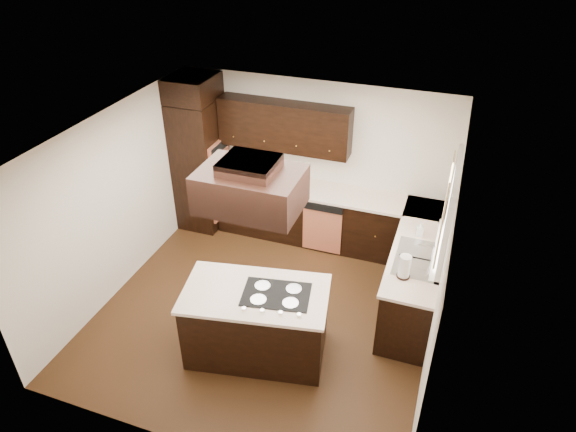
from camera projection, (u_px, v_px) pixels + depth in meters
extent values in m
cube|color=#523117|center=(266.00, 310.00, 6.87)|extent=(4.20, 4.20, 0.02)
cube|color=white|center=(261.00, 136.00, 5.52)|extent=(4.20, 4.20, 0.02)
cube|color=silver|center=(315.00, 160.00, 7.87)|extent=(4.20, 0.02, 2.50)
cube|color=silver|center=(175.00, 360.00, 4.51)|extent=(4.20, 0.02, 2.50)
cube|color=silver|center=(116.00, 203.00, 6.78)|extent=(0.02, 4.20, 2.50)
cube|color=silver|center=(443.00, 269.00, 5.60)|extent=(0.02, 4.20, 2.50)
cube|color=black|center=(200.00, 165.00, 8.15)|extent=(0.65, 0.75, 2.12)
cube|color=#D26F4E|center=(220.00, 165.00, 8.02)|extent=(0.05, 0.62, 0.78)
cube|color=black|center=(310.00, 215.00, 8.05)|extent=(2.93, 0.60, 0.88)
cube|color=black|center=(416.00, 272.00, 6.83)|extent=(0.60, 2.40, 0.88)
cube|color=#FDE0CA|center=(310.00, 190.00, 7.79)|extent=(2.93, 0.63, 0.04)
cube|color=#FDE0CA|center=(419.00, 244.00, 6.59)|extent=(0.63, 2.40, 0.04)
cube|color=black|center=(284.00, 126.00, 7.55)|extent=(2.00, 0.34, 0.72)
cube|color=#D26F4E|center=(322.00, 231.00, 7.75)|extent=(0.60, 0.05, 0.72)
cube|color=silver|center=(450.00, 212.00, 5.83)|extent=(0.06, 1.32, 1.12)
cube|color=white|center=(452.00, 212.00, 5.82)|extent=(0.00, 1.20, 1.00)
cube|color=beige|center=(441.00, 227.00, 5.49)|extent=(0.02, 0.34, 0.90)
cube|color=beige|center=(448.00, 190.00, 6.16)|extent=(0.02, 0.34, 0.90)
cube|color=silver|center=(417.00, 258.00, 6.30)|extent=(0.52, 0.84, 0.01)
cube|color=black|center=(257.00, 324.00, 6.02)|extent=(1.72, 1.14, 0.88)
cube|color=#FDE0CA|center=(255.00, 294.00, 5.78)|extent=(1.79, 1.21, 0.04)
cube|color=black|center=(276.00, 294.00, 5.73)|extent=(0.83, 0.63, 0.01)
cube|color=black|center=(251.00, 189.00, 5.24)|extent=(1.05, 0.72, 0.42)
cube|color=black|center=(249.00, 165.00, 5.09)|extent=(0.55, 0.50, 0.13)
cylinder|color=silver|center=(238.00, 175.00, 8.04)|extent=(0.15, 0.15, 0.10)
cone|color=silver|center=(237.00, 165.00, 7.94)|extent=(0.13, 0.13, 0.26)
cube|color=black|center=(257.00, 170.00, 7.91)|extent=(0.42, 0.14, 0.34)
imported|color=silver|center=(240.00, 177.00, 8.02)|extent=(0.34, 0.34, 0.07)
imported|color=silver|center=(420.00, 229.00, 6.67)|extent=(0.10, 0.10, 0.20)
cylinder|color=silver|center=(404.00, 267.00, 5.92)|extent=(0.17, 0.17, 0.30)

